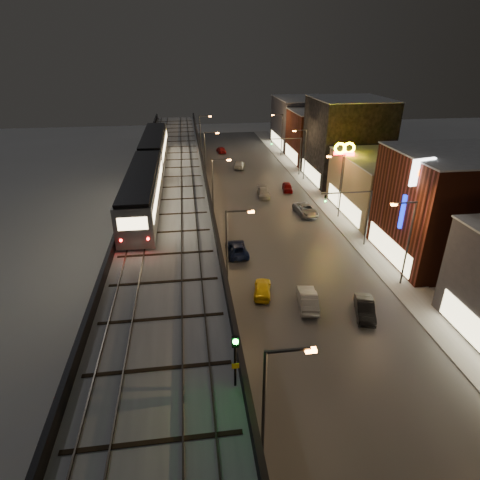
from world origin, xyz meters
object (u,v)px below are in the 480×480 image
subway_train (150,165)px  car_mid_silver (237,249)px  car_onc_red (287,187)px  car_near_white (308,299)px  car_far_white (221,150)px  rail_signal (235,352)px  car_taxi (262,289)px  car_onc_silver (365,309)px  car_onc_white (263,193)px  car_mid_dark (239,165)px  car_onc_dark (306,210)px  sign_citgo (419,186)px

subway_train → car_mid_silver: size_ratio=7.97×
car_onc_red → car_mid_silver: bearing=-110.2°
car_near_white → car_far_white: car_near_white is taller
rail_signal → car_taxi: 20.06m
rail_signal → car_onc_silver: bearing=44.7°
car_near_white → car_onc_white: (1.57, 30.34, -0.13)m
subway_train → rail_signal: subway_train is taller
rail_signal → car_mid_dark: size_ratio=0.67×
car_mid_silver → car_taxi: bearing=96.8°
subway_train → car_taxi: size_ratio=9.94×
rail_signal → car_onc_red: size_ratio=0.81×
car_taxi → car_onc_red: size_ratio=1.02×
car_taxi → car_onc_red: car_taxi is taller
car_taxi → car_onc_silver: size_ratio=0.91×
car_mid_dark → car_onc_white: (1.62, -17.38, -0.05)m
car_onc_dark → car_onc_red: size_ratio=1.35×
car_mid_dark → car_onc_white: 17.45m
car_near_white → car_onc_dark: size_ratio=0.89×
car_onc_silver → car_onc_white: (-3.07, 32.46, -0.08)m
car_onc_silver → car_taxi: bearing=167.8°
car_mid_dark → car_mid_silver: bearing=93.9°
car_mid_dark → rail_signal: bearing=94.2°
car_near_white → car_far_white: size_ratio=1.11×
rail_signal → car_far_white: size_ratio=0.75×
car_far_white → car_onc_silver: bearing=90.0°
car_mid_dark → car_far_white: (-2.40, 13.07, 0.03)m
car_mid_dark → car_onc_dark: size_ratio=0.90×
car_near_white → car_mid_silver: (-5.19, 11.24, -0.08)m
car_far_white → car_onc_silver: 63.31m
car_mid_silver → car_onc_white: car_mid_silver is taller
car_far_white → car_onc_dark: (8.58, -38.86, 0.01)m
car_far_white → car_near_white: bearing=85.9°
car_mid_silver → car_onc_white: 20.26m
rail_signal → car_onc_silver: (13.25, 13.10, -8.13)m
car_taxi → car_onc_silver: car_onc_silver is taller
car_taxi → car_far_white: size_ratio=0.95×
rail_signal → car_mid_silver: (3.41, 26.46, -8.16)m
rail_signal → sign_citgo: (20.60, 20.06, 0.75)m
car_far_white → car_onc_dark: car_onc_dark is taller
car_far_white → car_onc_white: 30.72m
car_near_white → car_mid_dark: 47.72m
car_near_white → car_onc_silver: (4.65, -2.12, -0.05)m
car_near_white → rail_signal: bearing=69.5°
car_taxi → car_near_white: car_near_white is taller
rail_signal → car_near_white: bearing=60.5°
subway_train → car_taxi: subway_train is taller
rail_signal → car_onc_white: (10.17, 45.56, -8.21)m
car_near_white → car_mid_silver: size_ratio=0.94×
car_near_white → car_onc_white: car_near_white is taller
car_mid_dark → car_onc_red: size_ratio=1.22×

